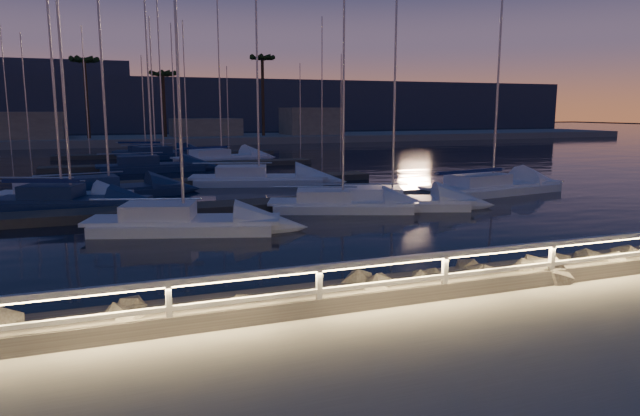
{
  "coord_description": "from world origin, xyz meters",
  "views": [
    {
      "loc": [
        -5.92,
        -10.53,
        4.17
      ],
      "look_at": [
        -0.48,
        4.0,
        1.49
      ],
      "focal_mm": 32.0,
      "sensor_mm": 36.0,
      "label": 1
    }
  ],
  "objects_px": {
    "sailboat_l": "(219,157)",
    "sailboat_g": "(255,178)",
    "sailboat_e": "(59,195)",
    "sailboat_j": "(150,166)",
    "sailboat_n": "(153,152)",
    "sailboat_a": "(68,201)",
    "sailboat_d": "(388,200)",
    "sailboat_c": "(339,203)",
    "sailboat_f": "(106,189)",
    "sailboat_b": "(179,221)",
    "sailboat_k": "(161,154)",
    "guard_rail": "(403,269)",
    "sailboat_h": "(489,186)"
  },
  "relations": [
    {
      "from": "sailboat_l",
      "to": "sailboat_g",
      "type": "bearing_deg",
      "value": -108.81
    },
    {
      "from": "sailboat_e",
      "to": "sailboat_g",
      "type": "height_order",
      "value": "sailboat_g"
    },
    {
      "from": "sailboat_j",
      "to": "sailboat_n",
      "type": "height_order",
      "value": "sailboat_j"
    },
    {
      "from": "sailboat_l",
      "to": "sailboat_n",
      "type": "distance_m",
      "value": 10.1
    },
    {
      "from": "sailboat_a",
      "to": "sailboat_l",
      "type": "relative_size",
      "value": 0.82
    },
    {
      "from": "sailboat_e",
      "to": "sailboat_l",
      "type": "bearing_deg",
      "value": 79.94
    },
    {
      "from": "sailboat_d",
      "to": "sailboat_c",
      "type": "bearing_deg",
      "value": -162.9
    },
    {
      "from": "sailboat_d",
      "to": "sailboat_g",
      "type": "height_order",
      "value": "sailboat_g"
    },
    {
      "from": "sailboat_c",
      "to": "sailboat_d",
      "type": "height_order",
      "value": "sailboat_d"
    },
    {
      "from": "sailboat_f",
      "to": "sailboat_n",
      "type": "distance_m",
      "value": 28.47
    },
    {
      "from": "sailboat_f",
      "to": "sailboat_j",
      "type": "xyz_separation_m",
      "value": [
        3.25,
        13.01,
        0.02
      ]
    },
    {
      "from": "sailboat_g",
      "to": "sailboat_l",
      "type": "relative_size",
      "value": 0.97
    },
    {
      "from": "sailboat_a",
      "to": "sailboat_f",
      "type": "bearing_deg",
      "value": 85.69
    },
    {
      "from": "sailboat_f",
      "to": "sailboat_l",
      "type": "bearing_deg",
      "value": 54.04
    },
    {
      "from": "sailboat_a",
      "to": "sailboat_e",
      "type": "height_order",
      "value": "sailboat_a"
    },
    {
      "from": "sailboat_d",
      "to": "sailboat_b",
      "type": "bearing_deg",
      "value": -148.92
    },
    {
      "from": "sailboat_e",
      "to": "sailboat_k",
      "type": "xyz_separation_m",
      "value": [
        7.51,
        25.92,
        0.03
      ]
    },
    {
      "from": "sailboat_e",
      "to": "sailboat_l",
      "type": "distance_m",
      "value": 23.94
    },
    {
      "from": "sailboat_c",
      "to": "sailboat_l",
      "type": "bearing_deg",
      "value": 111.83
    },
    {
      "from": "sailboat_b",
      "to": "sailboat_n",
      "type": "height_order",
      "value": "sailboat_n"
    },
    {
      "from": "sailboat_d",
      "to": "sailboat_g",
      "type": "distance_m",
      "value": 11.6
    },
    {
      "from": "guard_rail",
      "to": "sailboat_k",
      "type": "distance_m",
      "value": 47.5
    },
    {
      "from": "sailboat_a",
      "to": "sailboat_n",
      "type": "height_order",
      "value": "sailboat_n"
    },
    {
      "from": "sailboat_c",
      "to": "sailboat_b",
      "type": "bearing_deg",
      "value": -143.5
    },
    {
      "from": "sailboat_c",
      "to": "sailboat_j",
      "type": "height_order",
      "value": "sailboat_j"
    },
    {
      "from": "sailboat_b",
      "to": "sailboat_f",
      "type": "bearing_deg",
      "value": 121.73
    },
    {
      "from": "sailboat_h",
      "to": "sailboat_n",
      "type": "relative_size",
      "value": 1.09
    },
    {
      "from": "guard_rail",
      "to": "sailboat_b",
      "type": "distance_m",
      "value": 12.56
    },
    {
      "from": "sailboat_c",
      "to": "sailboat_l",
      "type": "distance_m",
      "value": 27.94
    },
    {
      "from": "sailboat_j",
      "to": "sailboat_b",
      "type": "bearing_deg",
      "value": -94.07
    },
    {
      "from": "sailboat_d",
      "to": "sailboat_f",
      "type": "xyz_separation_m",
      "value": [
        -12.96,
        8.63,
        0.04
      ]
    },
    {
      "from": "sailboat_f",
      "to": "sailboat_l",
      "type": "distance_m",
      "value": 21.81
    },
    {
      "from": "sailboat_a",
      "to": "sailboat_k",
      "type": "height_order",
      "value": "sailboat_k"
    },
    {
      "from": "sailboat_a",
      "to": "sailboat_e",
      "type": "xyz_separation_m",
      "value": [
        -0.56,
        2.39,
        -0.02
      ]
    },
    {
      "from": "guard_rail",
      "to": "sailboat_l",
      "type": "height_order",
      "value": "sailboat_l"
    },
    {
      "from": "sailboat_f",
      "to": "sailboat_g",
      "type": "relative_size",
      "value": 0.9
    },
    {
      "from": "sailboat_f",
      "to": "sailboat_h",
      "type": "xyz_separation_m",
      "value": [
        20.7,
        -6.25,
        -0.0
      ]
    },
    {
      "from": "sailboat_e",
      "to": "sailboat_j",
      "type": "height_order",
      "value": "sailboat_j"
    },
    {
      "from": "sailboat_k",
      "to": "sailboat_n",
      "type": "xyz_separation_m",
      "value": [
        -0.52,
        3.32,
        -0.0
      ]
    },
    {
      "from": "sailboat_b",
      "to": "sailboat_e",
      "type": "bearing_deg",
      "value": 135.25
    },
    {
      "from": "sailboat_j",
      "to": "sailboat_c",
      "type": "bearing_deg",
      "value": -74.31
    },
    {
      "from": "sailboat_b",
      "to": "sailboat_n",
      "type": "bearing_deg",
      "value": 104.63
    },
    {
      "from": "guard_rail",
      "to": "sailboat_d",
      "type": "height_order",
      "value": "sailboat_d"
    },
    {
      "from": "sailboat_c",
      "to": "sailboat_j",
      "type": "distance_m",
      "value": 22.67
    },
    {
      "from": "sailboat_h",
      "to": "sailboat_l",
      "type": "relative_size",
      "value": 1.0
    },
    {
      "from": "sailboat_d",
      "to": "sailboat_f",
      "type": "distance_m",
      "value": 15.57
    },
    {
      "from": "sailboat_g",
      "to": "sailboat_j",
      "type": "bearing_deg",
      "value": 134.88
    },
    {
      "from": "sailboat_c",
      "to": "sailboat_e",
      "type": "height_order",
      "value": "sailboat_c"
    },
    {
      "from": "sailboat_j",
      "to": "sailboat_k",
      "type": "distance_m",
      "value": 11.91
    },
    {
      "from": "sailboat_b",
      "to": "sailboat_g",
      "type": "relative_size",
      "value": 0.86
    }
  ]
}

